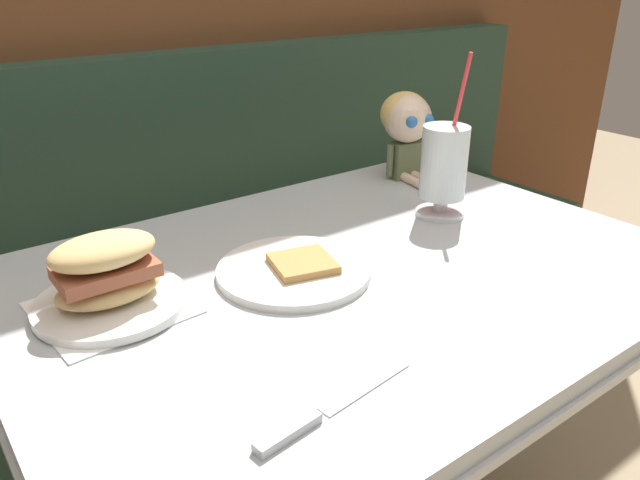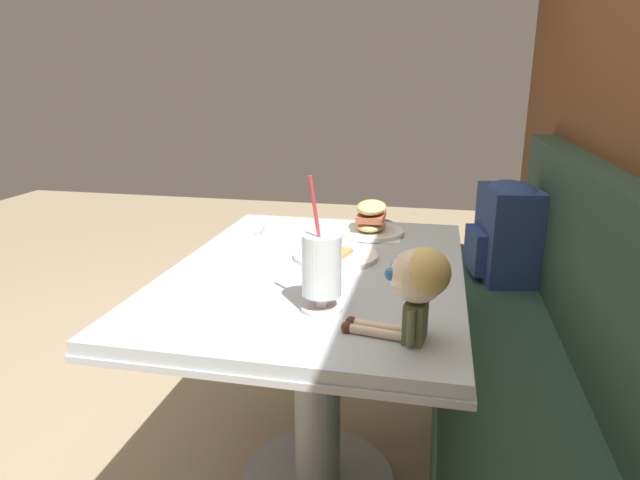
% 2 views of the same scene
% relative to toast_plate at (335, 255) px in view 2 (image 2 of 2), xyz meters
% --- Properties ---
extents(ground_plane, '(8.00, 8.00, 0.00)m').
position_rel_toast_plate_xyz_m(ground_plane, '(0.09, -0.21, -0.75)').
color(ground_plane, '#998466').
extents(booth_bench, '(2.60, 0.48, 1.00)m').
position_rel_toast_plate_xyz_m(booth_bench, '(0.09, 0.59, -0.42)').
color(booth_bench, '#233D2D').
rests_on(booth_bench, ground).
extents(diner_table, '(1.11, 0.81, 0.74)m').
position_rel_toast_plate_xyz_m(diner_table, '(0.09, -0.03, -0.21)').
color(diner_table, '#B2BCC1').
rests_on(diner_table, ground).
extents(toast_plate, '(0.25, 0.25, 0.03)m').
position_rel_toast_plate_xyz_m(toast_plate, '(0.00, 0.00, 0.00)').
color(toast_plate, white).
rests_on(toast_plate, diner_table).
extents(milkshake_glass, '(0.10, 0.10, 0.32)m').
position_rel_toast_plate_xyz_m(milkshake_glass, '(0.38, 0.04, 0.09)').
color(milkshake_glass, silver).
rests_on(milkshake_glass, diner_table).
extents(sandwich_plate, '(0.22, 0.22, 0.12)m').
position_rel_toast_plate_xyz_m(sandwich_plate, '(-0.28, 0.07, 0.04)').
color(sandwich_plate, white).
rests_on(sandwich_plate, diner_table).
extents(butter_knife, '(0.24, 0.05, 0.01)m').
position_rel_toast_plate_xyz_m(butter_knife, '(-0.19, -0.30, -0.00)').
color(butter_knife, silver).
rests_on(butter_knife, diner_table).
extents(seated_doll, '(0.13, 0.23, 0.20)m').
position_rel_toast_plate_xyz_m(seated_doll, '(0.49, 0.25, 0.12)').
color(seated_doll, '#5B6642').
rests_on(seated_doll, diner_table).
extents(backpack, '(0.33, 0.29, 0.41)m').
position_rel_toast_plate_xyz_m(backpack, '(-0.75, 0.57, -0.09)').
color(backpack, navy).
rests_on(backpack, booth_bench).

